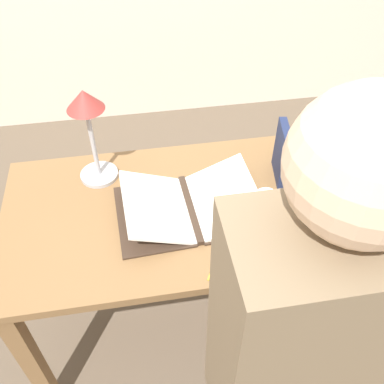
# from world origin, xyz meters

# --- Properties ---
(ground_plane) EXTENTS (12.00, 12.00, 0.00)m
(ground_plane) POSITION_xyz_m (0.00, 0.00, 0.00)
(ground_plane) COLOR brown
(reading_desk) EXTENTS (1.42, 0.72, 0.78)m
(reading_desk) POSITION_xyz_m (0.00, 0.00, 0.67)
(reading_desk) COLOR brown
(reading_desk) RESTS_ON ground_plane
(open_book) EXTENTS (0.55, 0.37, 0.10)m
(open_book) POSITION_xyz_m (-0.02, -0.02, 0.81)
(open_book) COLOR #38281E
(open_book) RESTS_ON reading_desk
(book_stack_tall) EXTENTS (0.25, 0.30, 0.20)m
(book_stack_tall) POSITION_xyz_m (0.52, 0.08, 0.88)
(book_stack_tall) COLOR #BC8933
(book_stack_tall) RESTS_ON reading_desk
(book_standing_upright) EXTENTS (0.05, 0.16, 0.22)m
(book_standing_upright) POSITION_xyz_m (0.36, 0.11, 0.89)
(book_standing_upright) COLOR #1E284C
(book_standing_upright) RESTS_ON reading_desk
(reading_lamp) EXTENTS (0.15, 0.15, 0.39)m
(reading_lamp) POSITION_xyz_m (-0.35, 0.22, 1.05)
(reading_lamp) COLOR #ADADB2
(reading_lamp) RESTS_ON reading_desk
(coffee_mug) EXTENTS (0.10, 0.09, 0.08)m
(coffee_mug) POSITION_xyz_m (0.25, -0.07, 0.82)
(coffee_mug) COLOR white
(coffee_mug) RESTS_ON reading_desk
(pencil) EXTENTS (0.09, 0.16, 0.01)m
(pencil) POSITION_xyz_m (0.03, -0.26, 0.78)
(pencil) COLOR gold
(pencil) RESTS_ON reading_desk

